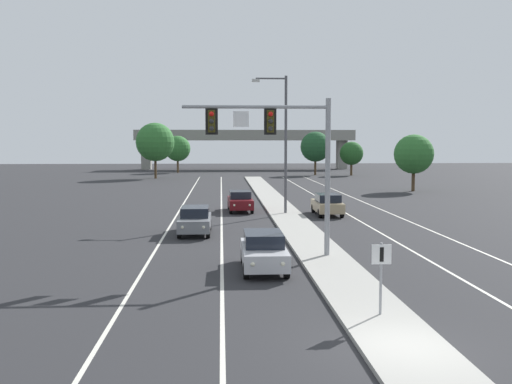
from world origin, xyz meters
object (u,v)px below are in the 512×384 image
object	(u,v)px
car_oncoming_darkred	(240,201)
tree_far_right_b	(351,153)
street_lamp_median	(283,136)
tree_far_left_c	(178,149)
car_oncoming_grey	(195,220)
overhead_signal_mast	(282,143)
tree_far_right_c	(414,154)
car_oncoming_silver	(264,251)
car_receding_tan	(327,204)
tree_far_left_b	(155,142)
median_sign_post	(381,268)
tree_far_right_a	(315,147)

from	to	relation	value
car_oncoming_darkred	tree_far_right_b	world-z (taller)	tree_far_right_b
street_lamp_median	tree_far_right_b	xyz separation A→B (m)	(16.33, 49.60, -2.26)
tree_far_left_c	car_oncoming_grey	bearing A→B (deg)	-84.97
overhead_signal_mast	tree_far_right_c	distance (m)	40.18
car_oncoming_silver	car_oncoming_darkred	size ratio (longest dim) A/B	0.99
car_receding_tan	tree_far_left_c	xyz separation A→B (m)	(-15.33, 60.17, 3.38)
tree_far_right_c	tree_far_left_b	bearing A→B (deg)	141.83
tree_far_right_c	car_oncoming_silver	bearing A→B (deg)	-116.70
overhead_signal_mast	car_oncoming_silver	distance (m)	5.15
car_oncoming_darkred	tree_far_left_b	xyz separation A→B (m)	(-11.10, 41.38, 4.52)
car_oncoming_silver	tree_far_left_c	size ratio (longest dim) A/B	0.70
car_receding_tan	tree_far_right_c	bearing A→B (deg)	56.80
overhead_signal_mast	street_lamp_median	size ratio (longest dim) A/B	0.72
street_lamp_median	tree_far_left_c	bearing A→B (deg)	101.41
tree_far_left_c	car_receding_tan	bearing A→B (deg)	-75.70
overhead_signal_mast	tree_far_left_c	xyz separation A→B (m)	(-10.30, 75.86, -1.11)
street_lamp_median	median_sign_post	bearing A→B (deg)	-89.32
tree_far_left_b	tree_far_right_b	bearing A→B (deg)	10.90
street_lamp_median	tree_far_right_c	xyz separation A→B (m)	(16.43, 19.70, -1.75)
tree_far_right_b	tree_far_right_c	distance (m)	29.91
car_oncoming_grey	tree_far_right_b	xyz separation A→B (m)	(22.38, 58.17, 2.71)
car_oncoming_grey	median_sign_post	bearing A→B (deg)	-69.37
tree_far_left_b	tree_far_left_c	xyz separation A→B (m)	(2.08, 16.03, -1.14)
tree_far_right_c	tree_far_right_a	xyz separation A→B (m)	(-5.74, 31.01, 0.55)
overhead_signal_mast	car_receding_tan	world-z (taller)	overhead_signal_mast
car_oncoming_grey	tree_far_left_b	bearing A→B (deg)	98.80
street_lamp_median	tree_far_left_b	size ratio (longest dim) A/B	1.22
car_receding_tan	tree_far_left_b	world-z (taller)	tree_far_left_b
overhead_signal_mast	tree_far_left_c	size ratio (longest dim) A/B	1.12
median_sign_post	tree_far_left_c	distance (m)	86.14
car_oncoming_darkred	car_receding_tan	bearing A→B (deg)	-23.57
car_oncoming_silver	overhead_signal_mast	bearing A→B (deg)	66.93
car_oncoming_silver	car_oncoming_grey	size ratio (longest dim) A/B	1.00
median_sign_post	street_lamp_median	distance (m)	25.79
street_lamp_median	car_receding_tan	size ratio (longest dim) A/B	2.23
median_sign_post	tree_far_left_b	bearing A→B (deg)	101.80
car_oncoming_darkred	tree_far_right_a	size ratio (longest dim) A/B	0.64
car_oncoming_silver	car_oncoming_darkred	world-z (taller)	same
overhead_signal_mast	tree_far_left_c	distance (m)	76.57
tree_far_right_b	tree_far_left_c	world-z (taller)	tree_far_left_c
car_receding_tan	tree_far_right_b	distance (m)	51.76
street_lamp_median	tree_far_right_a	xyz separation A→B (m)	(10.69, 50.71, -1.21)
tree_far_left_c	car_oncoming_silver	bearing A→B (deg)	-83.20
tree_far_right_b	car_receding_tan	bearing A→B (deg)	-104.64
median_sign_post	car_oncoming_darkred	size ratio (longest dim) A/B	0.49
car_receding_tan	tree_far_right_b	bearing A→B (deg)	75.36
tree_far_left_b	tree_far_left_c	bearing A→B (deg)	82.59
car_receding_tan	tree_far_right_c	world-z (taller)	tree_far_right_c
car_oncoming_darkred	tree_far_right_a	distance (m)	50.42
tree_far_left_c	tree_far_right_a	size ratio (longest dim) A/B	0.92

